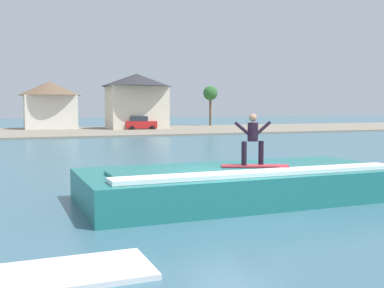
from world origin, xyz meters
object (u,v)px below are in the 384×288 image
surfboard (255,166)px  house_small_cottage (50,102)px  wave_crest (242,183)px  surfer (253,136)px  house_gabled_white (137,97)px  tree_tall_bare (210,94)px  car_far_shore (139,123)px

surfboard → house_small_cottage: house_small_cottage is taller
wave_crest → surfer: bearing=-75.5°
surfer → house_gabled_white: size_ratio=0.17×
surfboard → tree_tall_bare: bearing=67.3°
surfboard → car_far_shore: car_far_shore is taller
wave_crest → car_far_shore: car_far_shore is taller
tree_tall_bare → surfboard: bearing=-112.7°
wave_crest → house_gabled_white: 48.02m
surfboard → house_small_cottage: bearing=91.8°
house_gabled_white → house_small_cottage: house_gabled_white is taller
surfboard → surfer: (-0.07, 0.03, 0.90)m
surfer → car_far_shore: surfer is taller
car_far_shore → tree_tall_bare: bearing=30.4°
surfer → car_far_shore: bearing=78.9°
surfboard → house_small_cottage: (-1.65, 51.25, 2.54)m
surfer → house_small_cottage: size_ratio=0.20×
wave_crest → house_gabled_white: bearing=78.9°
car_far_shore → house_gabled_white: bearing=84.2°
car_far_shore → house_small_cottage: bearing=150.8°
house_gabled_white → house_small_cottage: (-10.68, 3.78, -0.66)m
house_gabled_white → house_small_cottage: 11.35m
surfer → tree_tall_bare: (22.34, 53.27, 3.04)m
surfer → house_gabled_white: bearing=79.1°
wave_crest → surfboard: (0.19, -0.50, 0.60)m
tree_tall_bare → car_far_shore: bearing=-149.6°
surfboard → house_gabled_white: 48.43m
wave_crest → house_small_cottage: (-1.46, 50.75, 3.14)m
house_gabled_white → house_small_cottage: size_ratio=1.15×
house_gabled_white → tree_tall_bare: (13.24, 5.83, 0.75)m
wave_crest → house_small_cottage: size_ratio=1.25×
wave_crest → house_small_cottage: house_small_cottage is taller
surfboard → house_gabled_white: house_gabled_white is taller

